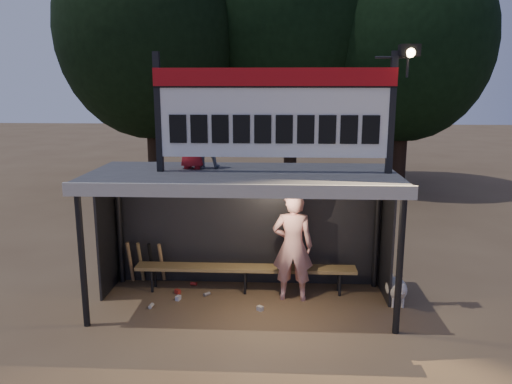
{
  "coord_description": "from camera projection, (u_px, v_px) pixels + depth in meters",
  "views": [
    {
      "loc": [
        0.61,
        -7.99,
        3.72
      ],
      "look_at": [
        0.2,
        0.4,
        1.9
      ],
      "focal_mm": 35.0,
      "sensor_mm": 36.0,
      "label": 1
    }
  ],
  "objects": [
    {
      "name": "tree_right",
      "position": [
        406.0,
        42.0,
        17.53
      ],
      "size": [
        6.08,
        6.08,
        8.72
      ],
      "color": "black",
      "rests_on": "ground"
    },
    {
      "name": "child_a",
      "position": [
        204.0,
        137.0,
        8.39
      ],
      "size": [
        0.59,
        0.51,
        1.06
      ],
      "primitive_type": "imported",
      "rotation": [
        0.0,
        0.0,
        3.39
      ],
      "color": "gray",
      "rests_on": "dugout_shelter"
    },
    {
      "name": "player",
      "position": [
        293.0,
        246.0,
        8.63
      ],
      "size": [
        0.72,
        0.49,
        1.94
      ],
      "primitive_type": "imported",
      "rotation": [
        0.0,
        0.0,
        3.11
      ],
      "color": "white",
      "rests_on": "ground"
    },
    {
      "name": "bench",
      "position": [
        245.0,
        269.0,
        9.06
      ],
      "size": [
        4.0,
        0.35,
        0.48
      ],
      "color": "olive",
      "rests_on": "ground"
    },
    {
      "name": "child_b",
      "position": [
        192.0,
        138.0,
        8.34
      ],
      "size": [
        0.57,
        0.43,
        1.05
      ],
      "primitive_type": "imported",
      "rotation": [
        0.0,
        0.0,
        2.94
      ],
      "color": "#B21B22",
      "rests_on": "dugout_shelter"
    },
    {
      "name": "tree_mid",
      "position": [
        292.0,
        17.0,
        18.49
      ],
      "size": [
        7.22,
        7.22,
        10.36
      ],
      "color": "#322116",
      "rests_on": "ground"
    },
    {
      "name": "bats",
      "position": [
        146.0,
        262.0,
        9.41
      ],
      "size": [
        0.67,
        0.35,
        0.84
      ],
      "color": "#9D7549",
      "rests_on": "ground"
    },
    {
      "name": "scoreboard_assembly",
      "position": [
        277.0,
        110.0,
        7.87
      ],
      "size": [
        4.1,
        0.27,
        1.99
      ],
      "color": "black",
      "rests_on": "dugout_shelter"
    },
    {
      "name": "dugout_shelter",
      "position": [
        244.0,
        197.0,
        8.46
      ],
      "size": [
        5.1,
        2.08,
        2.32
      ],
      "color": "#39393C",
      "rests_on": "ground"
    },
    {
      "name": "dog",
      "position": [
        397.0,
        289.0,
        8.57
      ],
      "size": [
        0.36,
        0.81,
        0.49
      ],
      "color": "beige",
      "rests_on": "ground"
    },
    {
      "name": "ground",
      "position": [
        243.0,
        304.0,
        8.61
      ],
      "size": [
        80.0,
        80.0,
        0.0
      ],
      "primitive_type": "plane",
      "color": "brown",
      "rests_on": "ground"
    },
    {
      "name": "tree_left",
      "position": [
        149.0,
        32.0,
        17.4
      ],
      "size": [
        6.46,
        6.46,
        9.27
      ],
      "color": "black",
      "rests_on": "ground"
    },
    {
      "name": "litter",
      "position": [
        195.0,
        297.0,
        8.82
      ],
      "size": [
        1.96,
        1.11,
        0.08
      ],
      "color": "#A8271C",
      "rests_on": "ground"
    }
  ]
}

